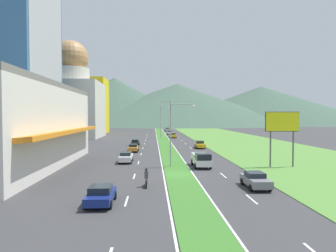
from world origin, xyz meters
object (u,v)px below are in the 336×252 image
object	(u,v)px
car_1	(170,133)
pickup_truck_0	(201,160)
billboard_roadside	(282,125)
motorcycle_rider	(146,179)
car_2	(200,145)
car_8	(167,129)
street_lamp_mid	(169,121)
car_0	(101,195)
car_6	(135,142)
street_lamp_near	(174,130)
car_7	(133,148)
car_3	(126,157)
car_5	(173,135)
street_lamp_far	(161,120)
car_4	(255,180)

from	to	relation	value
car_1	pickup_truck_0	xyz separation A→B (m)	(0.11, -68.70, 0.25)
billboard_roadside	motorcycle_rider	bearing A→B (deg)	-151.07
car_2	car_8	distance (m)	71.18
street_lamp_mid	motorcycle_rider	bearing A→B (deg)	-96.58
billboard_roadside	car_0	bearing A→B (deg)	-144.25
car_0	car_6	distance (m)	44.60
street_lamp_near	car_7	xyz separation A→B (m)	(-6.52, 17.00, -4.26)
car_2	pickup_truck_0	xyz separation A→B (m)	(-3.48, -22.85, 0.19)
billboard_roadside	pickup_truck_0	world-z (taller)	billboard_roadside
billboard_roadside	car_6	xyz separation A→B (m)	(-21.19, 29.36, -4.87)
street_lamp_near	motorcycle_rider	distance (m)	12.17
street_lamp_mid	car_3	distance (m)	22.85
pickup_truck_0	billboard_roadside	bearing A→B (deg)	86.54
car_1	car_3	world-z (taller)	car_3
car_0	car_5	xyz separation A→B (m)	(10.35, 68.83, 0.01)
car_1	car_6	bearing A→B (deg)	-14.59
billboard_roadside	street_lamp_near	bearing A→B (deg)	175.79
car_7	pickup_truck_0	distance (m)	20.18
car_2	car_5	world-z (taller)	car_2
street_lamp_mid	car_5	size ratio (longest dim) A/B	2.14
street_lamp_far	car_4	size ratio (longest dim) A/B	2.36
car_3	car_4	world-z (taller)	car_3
street_lamp_near	pickup_truck_0	xyz separation A→B (m)	(3.69, -0.41, -4.03)
car_1	car_2	distance (m)	46.00
car_1	car_3	size ratio (longest dim) A/B	0.87
street_lamp_near	car_3	size ratio (longest dim) A/B	1.79
car_6	car_8	xyz separation A→B (m)	(10.50, 65.22, 0.03)
street_lamp_mid	car_5	world-z (taller)	street_lamp_mid
car_0	street_lamp_near	bearing A→B (deg)	-22.69
car_7	car_4	bearing A→B (deg)	-154.95
street_lamp_mid	car_0	world-z (taller)	street_lamp_mid
car_3	motorcycle_rider	world-z (taller)	motorcycle_rider
car_4	car_6	size ratio (longest dim) A/B	0.87
street_lamp_far	car_4	world-z (taller)	street_lamp_far
street_lamp_far	street_lamp_mid	bearing A→B (deg)	-87.95
car_0	car_4	distance (m)	14.47
street_lamp_mid	car_4	xyz separation A→B (m)	(6.19, -37.11, -5.07)
street_lamp_mid	car_2	xyz separation A→B (m)	(6.41, -2.85, -5.04)
car_1	car_2	bearing A→B (deg)	4.48
street_lamp_near	car_2	xyz separation A→B (m)	(7.17, 22.43, -4.23)
street_lamp_far	car_8	size ratio (longest dim) A/B	2.22
car_0	car_1	size ratio (longest dim) A/B	1.00
street_lamp_mid	car_3	xyz separation A→B (m)	(-7.51, -20.98, -5.05)
street_lamp_far	car_8	xyz separation A→B (m)	(3.81, 42.92, -4.85)
car_3	pickup_truck_0	bearing A→B (deg)	-114.32
car_1	street_lamp_far	bearing A→B (deg)	-11.90
car_3	car_8	size ratio (longest dim) A/B	1.08
car_7	car_1	bearing A→B (deg)	-11.13
car_8	motorcycle_rider	xyz separation A→B (m)	(-7.08, -104.40, -0.04)
street_lamp_far	pickup_truck_0	bearing A→B (deg)	-85.69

